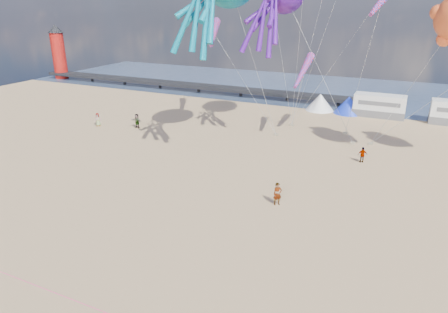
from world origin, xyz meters
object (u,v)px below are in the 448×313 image
sandbag_a (276,135)px  sandbag_d (345,133)px  sandbag_c (370,144)px  beachgoer_0 (98,120)px  windsock_mid (382,0)px  sandbag_b (352,143)px  sandbag_e (292,125)px  tent_white (320,102)px  tent_blue (349,105)px  beachgoer_3 (362,155)px  lighthouse (59,56)px  beachgoer_4 (137,121)px  windsock_right (303,71)px  windsock_left (214,33)px  motorhome_0 (379,106)px  standing_person (277,194)px

sandbag_a → sandbag_d: size_ratio=1.00×
sandbag_c → sandbag_d: same height
beachgoer_0 → windsock_mid: (31.33, 4.93, 13.88)m
sandbag_b → sandbag_c: bearing=17.9°
sandbag_b → windsock_mid: bearing=-49.6°
sandbag_b → sandbag_e: size_ratio=1.00×
tent_white → beachgoer_0: (-23.51, -19.70, -0.37)m
sandbag_c → windsock_mid: size_ratio=0.09×
tent_blue → sandbag_b: 13.59m
sandbag_d → windsock_mid: (2.58, -4.85, 14.59)m
beachgoer_0 → beachgoer_3: 31.73m
lighthouse → beachgoer_3: (62.19, -22.50, -3.72)m
tent_white → beachgoer_3: bearing=-66.1°
beachgoer_4 → windsock_right: bearing=24.0°
tent_blue → beachgoer_4: (-22.53, -18.35, -0.30)m
beachgoer_0 → windsock_left: 18.02m
beachgoer_0 → sandbag_e: bearing=-4.0°
beachgoer_0 → sandbag_c: 32.67m
beachgoer_3 → motorhome_0: bearing=-112.7°
windsock_mid → beachgoer_3: bearing=-70.6°
lighthouse → sandbag_d: bearing=-13.2°
motorhome_0 → sandbag_a: bearing=-125.4°
sandbag_c → windsock_right: bearing=-171.4°
tent_blue → sandbag_c: 13.50m
beachgoer_4 → sandbag_b: bearing=22.2°
lighthouse → tent_blue: bearing=-3.9°
beachgoer_0 → sandbag_e: (22.07, 10.35, -0.72)m
beachgoer_4 → sandbag_d: size_ratio=3.58×
sandbag_a → motorhome_0: bearing=54.6°
sandbag_c → windsock_left: (-19.83, 1.66, 10.94)m
sandbag_c → lighthouse: bearing=165.0°
tent_blue → sandbag_e: bearing=-120.2°
sandbag_a → windsock_mid: windsock_mid is taller
sandbag_b → windsock_left: size_ratio=0.07×
windsock_left → windsock_mid: windsock_mid is taller
standing_person → sandbag_d: size_ratio=3.62×
beachgoer_3 → sandbag_d: size_ratio=3.10×
sandbag_e → beachgoer_3: bearing=-43.5°
tent_white → windsock_left: bearing=-136.0°
lighthouse → sandbag_e: (52.56, -13.34, -4.39)m
sandbag_b → windsock_right: windsock_right is taller
tent_white → beachgoer_3: size_ratio=2.58×
lighthouse → windsock_left: 45.62m
beachgoer_4 → sandbag_c: size_ratio=3.58×
sandbag_a → tent_blue: bearing=66.9°
tent_white → tent_blue: (4.00, 0.00, 0.00)m
beachgoer_0 → windsock_mid: size_ratio=0.29×
beachgoer_0 → sandbag_b: 30.76m
tent_blue → windsock_left: 21.39m
lighthouse → sandbag_c: lighthouse is taller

